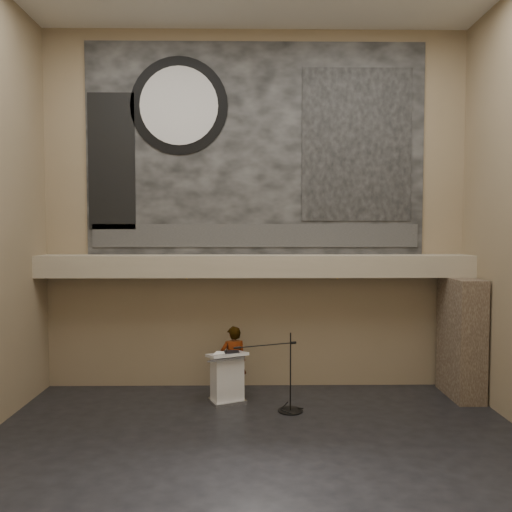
{
  "coord_description": "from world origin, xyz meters",
  "views": [
    {
      "loc": [
        -0.15,
        -7.96,
        3.79
      ],
      "look_at": [
        0.0,
        3.2,
        3.2
      ],
      "focal_mm": 35.0,
      "sensor_mm": 36.0,
      "label": 1
    }
  ],
  "objects": [
    {
      "name": "banner_clock_rim",
      "position": [
        -1.8,
        3.93,
        6.7
      ],
      "size": [
        2.3,
        0.02,
        2.3
      ],
      "primitive_type": "cylinder",
      "rotation": [
        1.57,
        0.0,
        0.0
      ],
      "color": "black",
      "rests_on": "banner"
    },
    {
      "name": "mic_stand",
      "position": [
        0.66,
        2.24,
        0.25
      ],
      "size": [
        1.42,
        0.7,
        1.66
      ],
      "rotation": [
        0.0,
        0.0,
        0.36
      ],
      "color": "black",
      "rests_on": "floor"
    },
    {
      "name": "banner_building_print",
      "position": [
        2.4,
        3.93,
        5.8
      ],
      "size": [
        2.6,
        0.02,
        3.6
      ],
      "primitive_type": "cube",
      "color": "black",
      "rests_on": "banner"
    },
    {
      "name": "banner_clock_face",
      "position": [
        -1.8,
        3.91,
        6.7
      ],
      "size": [
        1.84,
        0.02,
        1.84
      ],
      "primitive_type": "cylinder",
      "rotation": [
        1.57,
        0.0,
        0.0
      ],
      "color": "silver",
      "rests_on": "banner"
    },
    {
      "name": "lectern",
      "position": [
        -0.64,
        2.79,
        0.55
      ],
      "size": [
        0.97,
        0.85,
        1.14
      ],
      "rotation": [
        0.0,
        0.0,
        0.41
      ],
      "color": "silver",
      "rests_on": "floor"
    },
    {
      "name": "soffit",
      "position": [
        0.0,
        3.6,
        2.95
      ],
      "size": [
        10.0,
        0.8,
        0.5
      ],
      "primitive_type": "cube",
      "color": "gray",
      "rests_on": "wall_back"
    },
    {
      "name": "binder",
      "position": [
        -0.53,
        2.79,
        1.12
      ],
      "size": [
        0.35,
        0.29,
        0.04
      ],
      "primitive_type": "cube",
      "rotation": [
        0.0,
        0.0,
        0.15
      ],
      "color": "black",
      "rests_on": "lectern"
    },
    {
      "name": "sprinkler_right",
      "position": [
        1.9,
        3.55,
        2.67
      ],
      "size": [
        0.04,
        0.04,
        0.06
      ],
      "primitive_type": "cylinder",
      "color": "#B2893D",
      "rests_on": "soffit"
    },
    {
      "name": "banner_text_strip",
      "position": [
        0.0,
        3.93,
        3.65
      ],
      "size": [
        7.76,
        0.02,
        0.55
      ],
      "primitive_type": "cube",
      "color": "#2F2F2F",
      "rests_on": "banner"
    },
    {
      "name": "wall_front",
      "position": [
        0.0,
        -4.0,
        4.25
      ],
      "size": [
        10.0,
        0.02,
        8.5
      ],
      "primitive_type": "cube",
      "color": "#837153",
      "rests_on": "floor"
    },
    {
      "name": "stone_pier",
      "position": [
        4.65,
        3.15,
        1.35
      ],
      "size": [
        0.6,
        1.4,
        2.7
      ],
      "primitive_type": "cube",
      "color": "#45372B",
      "rests_on": "floor"
    },
    {
      "name": "banner",
      "position": [
        0.0,
        3.97,
        5.7
      ],
      "size": [
        8.0,
        0.05,
        5.0
      ],
      "primitive_type": "cube",
      "color": "black",
      "rests_on": "wall_back"
    },
    {
      "name": "speaker_person",
      "position": [
        -0.51,
        3.19,
        0.81
      ],
      "size": [
        0.65,
        0.49,
        1.62
      ],
      "primitive_type": "imported",
      "rotation": [
        0.0,
        0.0,
        3.34
      ],
      "color": "silver",
      "rests_on": "floor"
    },
    {
      "name": "banner_brick_print",
      "position": [
        -3.4,
        3.93,
        5.4
      ],
      "size": [
        1.1,
        0.02,
        3.2
      ],
      "primitive_type": "cube",
      "color": "black",
      "rests_on": "banner"
    },
    {
      "name": "papers",
      "position": [
        -0.79,
        2.78,
        1.1
      ],
      "size": [
        0.29,
        0.36,
        0.0
      ],
      "primitive_type": "cube",
      "rotation": [
        0.0,
        0.0,
        -0.19
      ],
      "color": "white",
      "rests_on": "lectern"
    },
    {
      "name": "sprinkler_left",
      "position": [
        -1.6,
        3.55,
        2.67
      ],
      "size": [
        0.04,
        0.04,
        0.06
      ],
      "primitive_type": "cylinder",
      "color": "#B2893D",
      "rests_on": "soffit"
    },
    {
      "name": "wall_back",
      "position": [
        0.0,
        4.0,
        4.25
      ],
      "size": [
        10.0,
        0.02,
        8.5
      ],
      "primitive_type": "cube",
      "color": "#837153",
      "rests_on": "floor"
    },
    {
      "name": "floor",
      "position": [
        0.0,
        0.0,
        0.0
      ],
      "size": [
        10.0,
        10.0,
        0.0
      ],
      "primitive_type": "plane",
      "color": "black",
      "rests_on": "ground"
    }
  ]
}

